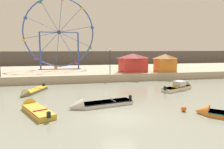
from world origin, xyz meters
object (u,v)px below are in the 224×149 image
object	(u,v)px
motorboat_olive_wood	(31,92)
ferris_wheel_blue_frame	(59,33)
motorboat_pale_grey	(94,105)
mooring_buoy_orange	(184,109)
promenade_lamp_near	(110,57)
motorboat_white_red_stripe	(181,87)
carnival_booth_red_striped	(133,62)
motorboat_mustard_yellow	(34,108)
carnival_booth_orange_canopy	(165,62)
motorboat_orange_hull	(222,114)

from	to	relation	value
motorboat_olive_wood	ferris_wheel_blue_frame	world-z (taller)	ferris_wheel_blue_frame
motorboat_pale_grey	mooring_buoy_orange	xyz separation A→B (m)	(7.03, -2.90, 0.01)
ferris_wheel_blue_frame	promenade_lamp_near	world-z (taller)	ferris_wheel_blue_frame
motorboat_pale_grey	motorboat_white_red_stripe	distance (m)	13.11
promenade_lamp_near	mooring_buoy_orange	size ratio (longest dim) A/B	9.17
carnival_booth_red_striped	promenade_lamp_near	xyz separation A→B (m)	(-4.48, -2.01, 0.99)
motorboat_olive_wood	promenade_lamp_near	xyz separation A→B (m)	(10.85, 7.40, 3.60)
motorboat_pale_grey	motorboat_white_red_stripe	size ratio (longest dim) A/B	1.08
motorboat_mustard_yellow	carnival_booth_red_striped	xyz separation A→B (m)	(14.04, 16.39, 2.59)
promenade_lamp_near	carnival_booth_red_striped	bearing A→B (deg)	24.13
motorboat_olive_wood	motorboat_mustard_yellow	world-z (taller)	motorboat_mustard_yellow
motorboat_white_red_stripe	carnival_booth_orange_canopy	distance (m)	10.48
ferris_wheel_blue_frame	mooring_buoy_orange	world-z (taller)	ferris_wheel_blue_frame
ferris_wheel_blue_frame	carnival_booth_red_striped	distance (m)	15.29
carnival_booth_red_striped	promenade_lamp_near	distance (m)	5.01
motorboat_mustard_yellow	motorboat_orange_hull	bearing A→B (deg)	-133.74
mooring_buoy_orange	carnival_booth_red_striped	bearing A→B (deg)	84.29
motorboat_orange_hull	ferris_wheel_blue_frame	size ratio (longest dim) A/B	0.32
carnival_booth_orange_canopy	motorboat_mustard_yellow	bearing A→B (deg)	-140.27
motorboat_white_red_stripe	mooring_buoy_orange	world-z (taller)	motorboat_white_red_stripe
motorboat_olive_wood	ferris_wheel_blue_frame	bearing A→B (deg)	-168.56
motorboat_mustard_yellow	promenade_lamp_near	size ratio (longest dim) A/B	1.39
carnival_booth_red_striped	carnival_booth_orange_canopy	xyz separation A→B (m)	(5.55, -0.92, -0.05)
motorboat_olive_wood	motorboat_pale_grey	xyz separation A→B (m)	(6.38, -6.93, 0.01)
ferris_wheel_blue_frame	motorboat_pale_grey	bearing A→B (deg)	-81.54
carnival_booth_orange_canopy	promenade_lamp_near	world-z (taller)	promenade_lamp_near
motorboat_mustard_yellow	mooring_buoy_orange	xyz separation A→B (m)	(12.12, -2.85, -0.01)
motorboat_pale_grey	promenade_lamp_near	world-z (taller)	promenade_lamp_near
motorboat_olive_wood	promenade_lamp_near	bearing A→B (deg)	145.58
motorboat_olive_wood	carnival_booth_orange_canopy	bearing A→B (deg)	133.41
motorboat_pale_grey	motorboat_white_red_stripe	xyz separation A→B (m)	(11.86, 5.58, 0.12)
motorboat_olive_wood	motorboat_orange_hull	world-z (taller)	motorboat_orange_hull
motorboat_olive_wood	motorboat_mustard_yellow	xyz separation A→B (m)	(1.29, -6.98, 0.03)
motorboat_pale_grey	promenade_lamp_near	distance (m)	15.44
promenade_lamp_near	motorboat_orange_hull	bearing A→B (deg)	-76.44
motorboat_white_red_stripe	ferris_wheel_blue_frame	xyz separation A→B (m)	(-15.36, 17.94, 7.70)
motorboat_mustard_yellow	motorboat_pale_grey	bearing A→B (deg)	-114.76
ferris_wheel_blue_frame	carnival_booth_orange_canopy	world-z (taller)	ferris_wheel_blue_frame
carnival_booth_red_striped	promenade_lamp_near	bearing A→B (deg)	-161.58
carnival_booth_orange_canopy	mooring_buoy_orange	world-z (taller)	carnival_booth_orange_canopy
ferris_wheel_blue_frame	motorboat_mustard_yellow	bearing A→B (deg)	-93.86
motorboat_olive_wood	carnival_booth_red_striped	xyz separation A→B (m)	(15.33, 9.41, 2.61)
motorboat_orange_hull	motorboat_mustard_yellow	world-z (taller)	motorboat_mustard_yellow
motorboat_pale_grey	carnival_booth_red_striped	bearing A→B (deg)	-130.76
motorboat_pale_grey	motorboat_orange_hull	bearing A→B (deg)	140.28
carnival_booth_orange_canopy	promenade_lamp_near	distance (m)	10.14
motorboat_white_red_stripe	motorboat_pale_grey	bearing A→B (deg)	178.76
motorboat_olive_wood	mooring_buoy_orange	size ratio (longest dim) A/B	11.94
motorboat_pale_grey	promenade_lamp_near	xyz separation A→B (m)	(4.47, 14.33, 3.59)
ferris_wheel_blue_frame	promenade_lamp_near	bearing A→B (deg)	-49.06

